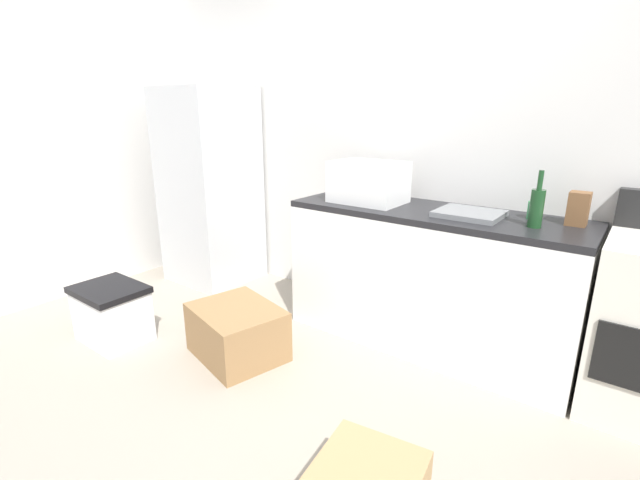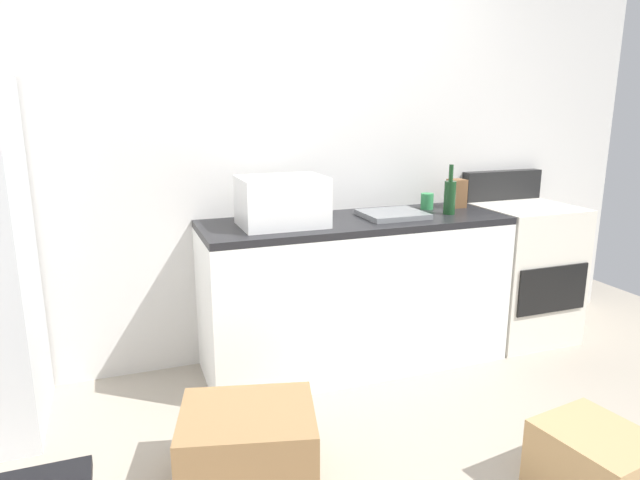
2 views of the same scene
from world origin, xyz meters
The scene contains 10 objects.
wall_back centered at (0.00, 1.55, 1.30)m, with size 5.00×0.10×2.60m, color silver.
kitchen_counter centered at (0.30, 1.20, 0.45)m, with size 1.80×0.60×0.90m.
stove_oven centered at (1.52, 1.21, 0.47)m, with size 0.60×0.61×1.10m.
microwave centered at (-0.15, 1.17, 1.04)m, with size 0.46×0.34×0.27m, color white.
sink_basin centered at (0.53, 1.18, 0.92)m, with size 0.36×0.32×0.03m, color slate.
wine_bottle centered at (0.89, 1.14, 1.01)m, with size 0.07×0.07×0.30m.
coffee_mug centered at (0.85, 1.33, 0.95)m, with size 0.08×0.08×0.10m, color #338C4C.
knife_block centered at (1.06, 1.32, 0.99)m, with size 0.10×0.10×0.18m, color brown.
cardboard_box_large centered at (0.72, -0.26, 0.14)m, with size 0.37×0.42×0.29m, color tan.
cardboard_box_medium centered at (-0.57, 0.33, 0.16)m, with size 0.56×0.45×0.32m, color olive.
Camera 2 is at (-1.01, -1.72, 1.56)m, focal length 31.50 mm.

